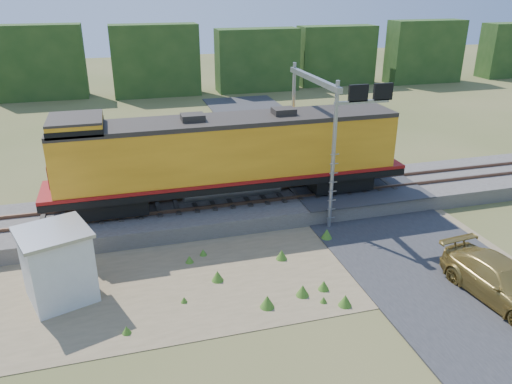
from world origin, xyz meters
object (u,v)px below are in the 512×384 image
object	(u,v)px
signal_gantry	(325,110)
shed	(58,265)
car	(502,282)
locomotive	(226,155)

from	to	relation	value
signal_gantry	shed	bearing A→B (deg)	-158.64
shed	car	bearing A→B (deg)	-35.34
shed	signal_gantry	size ratio (longest dim) A/B	0.43
car	signal_gantry	bearing A→B (deg)	103.76
signal_gantry	car	distance (m)	11.09
shed	locomotive	bearing A→B (deg)	16.59
signal_gantry	car	world-z (taller)	signal_gantry
signal_gantry	car	bearing A→B (deg)	-69.94
car	locomotive	bearing A→B (deg)	123.13
locomotive	car	size ratio (longest dim) A/B	3.52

